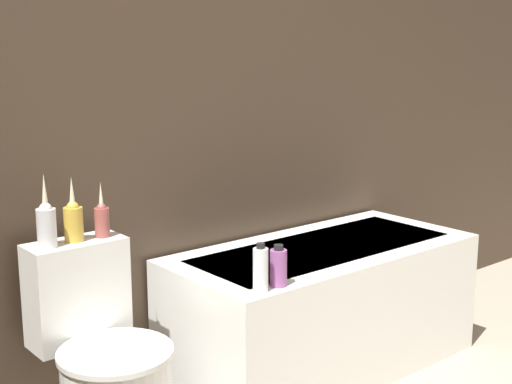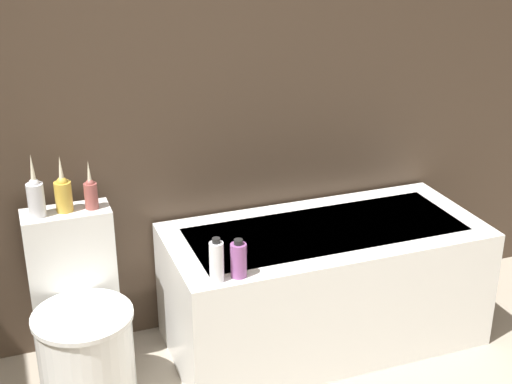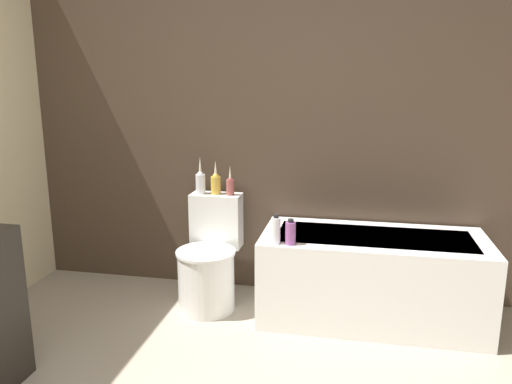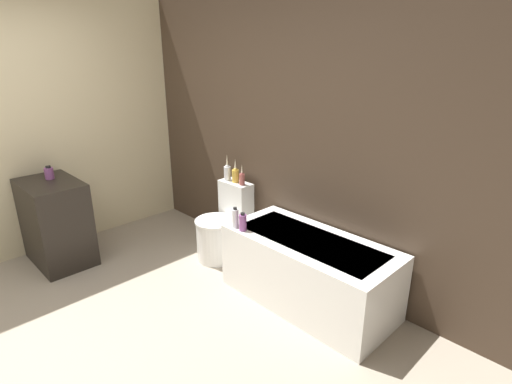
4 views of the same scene
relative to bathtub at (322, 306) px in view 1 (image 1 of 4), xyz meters
The scene contains 8 objects.
wall_back_tiled 1.38m from the bathtub, 155.88° to the left, with size 6.40×0.06×2.60m.
bathtub is the anchor object (origin of this frame).
toilet 1.10m from the bathtub, behind, with size 0.40×0.56×0.76m.
vase_gold 1.34m from the bathtub, behind, with size 0.07×0.07×0.27m.
vase_silver 1.25m from the bathtub, behind, with size 0.07×0.07×0.24m.
vase_bronze 1.14m from the bathtub, behind, with size 0.06×0.06×0.21m.
shampoo_bottle_tall 0.75m from the bathtub, 155.58° to the right, with size 0.06×0.06×0.18m.
shampoo_bottle_short 0.67m from the bathtub, 152.19° to the right, with size 0.06×0.06×0.16m.
Camera 1 is at (-1.35, -0.34, 1.46)m, focal length 50.00 mm.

